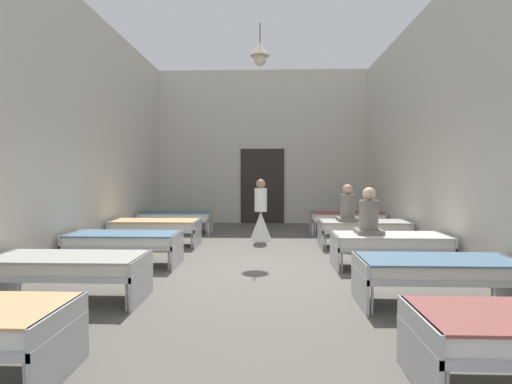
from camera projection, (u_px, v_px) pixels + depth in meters
The scene contains 13 objects.
ground_plane at pixel (255, 269), 6.80m from camera, with size 7.28×12.60×0.10m, color #59544C.
room_shell at pixel (258, 132), 8.09m from camera, with size 7.08×12.20×4.92m.
bed_left_row_1 at pixel (69, 266), 4.97m from camera, with size 1.90×0.84×0.57m.
bed_right_row_1 at pixel (437, 269), 4.80m from camera, with size 1.90×0.84×0.57m.
bed_left_row_2 at pixel (124, 241), 6.86m from camera, with size 1.90×0.84×0.57m.
bed_right_row_2 at pixel (390, 242), 6.70m from camera, with size 1.90×0.84×0.57m.
bed_left_row_3 at pixel (156, 226), 8.76m from camera, with size 1.90×0.84×0.57m.
bed_right_row_3 at pixel (363, 227), 8.59m from camera, with size 1.90×0.84×0.57m.
bed_left_row_4 at pixel (176, 217), 10.66m from camera, with size 1.90×0.84×0.57m.
bed_right_row_4 at pixel (346, 217), 10.49m from camera, with size 1.90×0.84×0.57m.
nurse_near_aisle at pixel (261, 218), 9.43m from camera, with size 0.52×0.52×1.49m.
patient_seated_primary at pixel (369, 217), 6.72m from camera, with size 0.44×0.44×0.80m.
patient_seated_secondary at pixel (347, 207), 8.57m from camera, with size 0.44×0.44×0.80m.
Camera 1 is at (0.26, -6.73, 1.61)m, focal length 27.65 mm.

